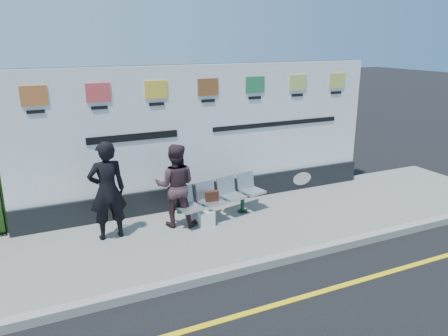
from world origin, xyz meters
name	(u,v)px	position (x,y,z in m)	size (l,w,h in m)	color
ground	(281,304)	(0.00, 0.00, 0.00)	(80.00, 80.00, 0.00)	black
pavement	(211,232)	(0.00, 2.50, 0.06)	(14.00, 3.00, 0.12)	slate
kerb	(248,267)	(0.00, 1.00, 0.07)	(14.00, 0.18, 0.14)	gray
yellow_line	(281,303)	(0.00, 0.00, 0.00)	(14.00, 0.10, 0.01)	yellow
billboard	(207,146)	(0.50, 3.85, 1.42)	(8.00, 0.30, 3.00)	black
bench	(222,208)	(0.43, 2.91, 0.33)	(2.00, 0.53, 0.43)	#AFB3B8
woman_left	(107,191)	(-1.81, 2.96, 1.03)	(0.66, 0.43, 1.81)	black
woman_right	(175,185)	(-0.53, 2.99, 0.93)	(0.79, 0.62, 1.62)	#3B262B
handbag_brown	(212,196)	(0.17, 2.86, 0.65)	(0.26, 0.11, 0.20)	#33190E
carrier_bag_white	(207,219)	(-0.02, 2.67, 0.27)	(0.30, 0.18, 0.30)	silver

